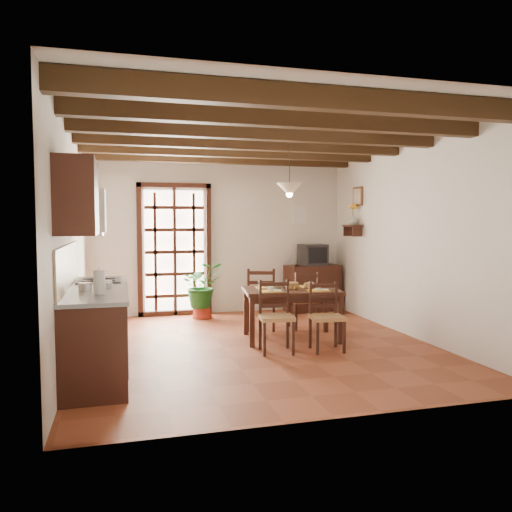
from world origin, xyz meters
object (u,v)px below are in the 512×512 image
object	(u,v)px
kitchen_counter	(97,328)
chair_near_right	(326,329)
sideboard	(313,288)
pendant_lamp	(289,188)
chair_near_left	(276,330)
chair_far_right	(304,310)
potted_plant	(202,284)
crt_tv	(313,255)
chair_far_left	(261,310)
dining_table	(291,295)

from	to	relation	value
kitchen_counter	chair_near_right	world-z (taller)	kitchen_counter
sideboard	pendant_lamp	world-z (taller)	pendant_lamp
chair_near_left	sideboard	distance (m)	3.01
chair_near_right	chair_far_right	world-z (taller)	chair_far_right
potted_plant	pendant_lamp	size ratio (longest dim) A/B	2.35
crt_tv	pendant_lamp	size ratio (longest dim) A/B	0.55
chair_far_left	sideboard	xyz separation A→B (m)	(1.33, 1.29, 0.12)
dining_table	chair_near_right	distance (m)	0.81
chair_near_right	chair_far_right	distance (m)	1.31
chair_near_right	sideboard	distance (m)	2.83
chair_near_right	chair_far_right	size ratio (longest dim) A/B	0.99
chair_far_left	dining_table	bearing A→B (deg)	125.71
potted_plant	pendant_lamp	bearing A→B (deg)	-60.98
kitchen_counter	chair_far_right	world-z (taller)	kitchen_counter
chair_near_right	crt_tv	bearing A→B (deg)	77.12
sideboard	chair_far_right	bearing A→B (deg)	-123.32
chair_near_right	sideboard	world-z (taller)	chair_near_right
kitchen_counter	chair_near_left	bearing A→B (deg)	6.28
chair_far_left	potted_plant	distance (m)	1.36
potted_plant	chair_far_right	bearing A→B (deg)	-41.56
pendant_lamp	chair_near_left	bearing A→B (deg)	-120.06
kitchen_counter	pendant_lamp	size ratio (longest dim) A/B	2.66
chair_far_right	chair_near_left	bearing A→B (deg)	56.35
chair_far_left	potted_plant	world-z (taller)	potted_plant
chair_far_right	crt_tv	size ratio (longest dim) A/B	1.87
dining_table	chair_near_left	distance (m)	0.80
chair_near_left	potted_plant	world-z (taller)	potted_plant
sideboard	kitchen_counter	bearing A→B (deg)	-148.67
kitchen_counter	potted_plant	xyz separation A→B (m)	(1.56, 2.65, 0.10)
crt_tv	potted_plant	world-z (taller)	potted_plant
pendant_lamp	sideboard	bearing A→B (deg)	59.68
pendant_lamp	chair_near_right	bearing A→B (deg)	-74.01
kitchen_counter	potted_plant	size ratio (longest dim) A/B	1.13
chair_near_left	dining_table	bearing A→B (deg)	62.72
dining_table	sideboard	world-z (taller)	sideboard
kitchen_counter	chair_far_right	xyz separation A→B (m)	(2.93, 1.44, -0.20)
chair_near_left	pendant_lamp	size ratio (longest dim) A/B	1.05
kitchen_counter	pendant_lamp	bearing A→B (deg)	20.46
crt_tv	pendant_lamp	distance (m)	2.42
dining_table	chair_near_left	world-z (taller)	chair_near_left
sideboard	crt_tv	size ratio (longest dim) A/B	2.10
chair_near_right	potted_plant	size ratio (longest dim) A/B	0.43
dining_table	crt_tv	size ratio (longest dim) A/B	2.97
chair_near_left	chair_far_right	distance (m)	1.46
kitchen_counter	chair_far_right	size ratio (longest dim) A/B	2.58
chair_near_left	potted_plant	size ratio (longest dim) A/B	0.45
sideboard	chair_near_right	bearing A→B (deg)	-114.73
chair_far_left	crt_tv	bearing A→B (deg)	-118.74
kitchen_counter	chair_near_right	size ratio (longest dim) A/B	2.62
chair_near_left	chair_near_right	distance (m)	0.64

